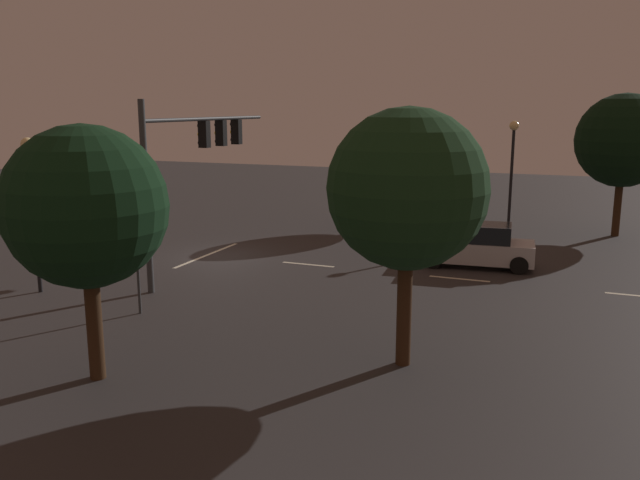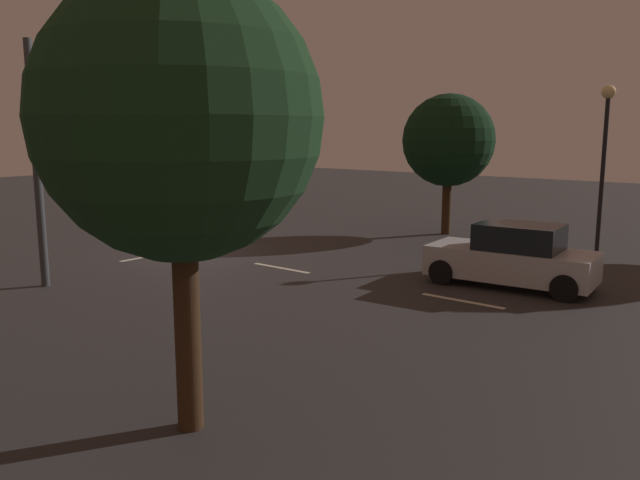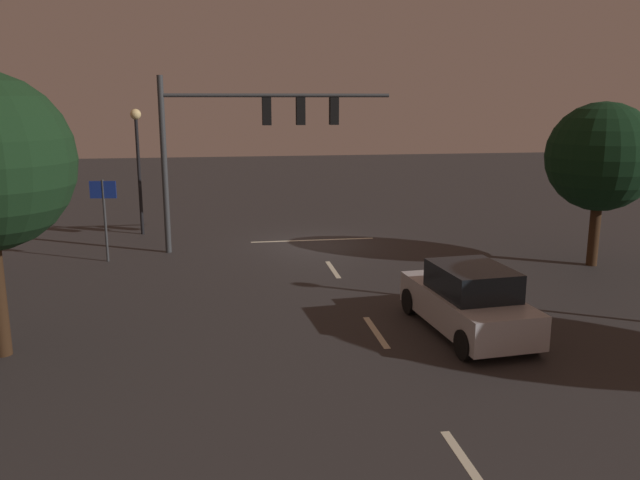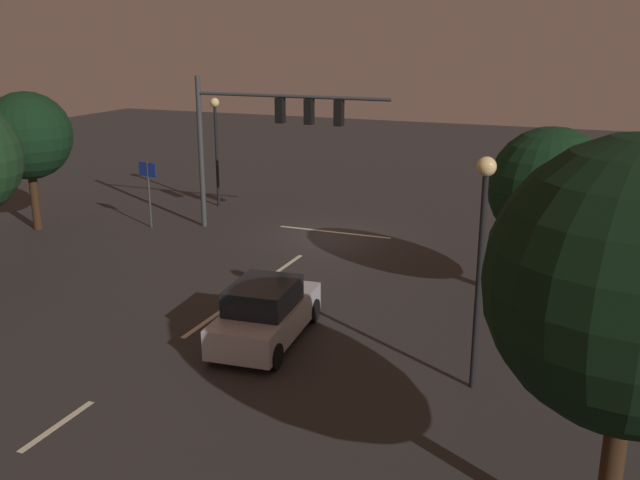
% 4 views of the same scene
% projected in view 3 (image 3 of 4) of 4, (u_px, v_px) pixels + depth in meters
% --- Properties ---
extents(ground_plane, '(80.00, 80.00, 0.00)m').
position_uv_depth(ground_plane, '(315.00, 244.00, 25.44)').
color(ground_plane, '#2D2B2B').
extents(traffic_signal_assembly, '(8.45, 0.47, 6.43)m').
position_uv_depth(traffic_signal_assembly, '(249.00, 127.00, 23.54)').
color(traffic_signal_assembly, '#383A3D').
rests_on(traffic_signal_assembly, ground_plane).
extents(lane_dash_far, '(0.16, 2.20, 0.01)m').
position_uv_depth(lane_dash_far, '(333.00, 269.00, 21.59)').
color(lane_dash_far, beige).
rests_on(lane_dash_far, ground_plane).
extents(lane_dash_mid, '(0.16, 2.20, 0.01)m').
position_uv_depth(lane_dash_mid, '(376.00, 332.00, 15.80)').
color(lane_dash_mid, beige).
rests_on(lane_dash_mid, ground_plane).
extents(lane_dash_near, '(0.16, 2.20, 0.01)m').
position_uv_depth(lane_dash_near, '(469.00, 467.00, 10.01)').
color(lane_dash_near, beige).
rests_on(lane_dash_near, ground_plane).
extents(stop_bar, '(5.00, 0.16, 0.01)m').
position_uv_depth(stop_bar, '(313.00, 240.00, 26.05)').
color(stop_bar, beige).
rests_on(stop_bar, ground_plane).
extents(car_approaching, '(2.23, 4.49, 1.70)m').
position_uv_depth(car_approaching, '(468.00, 301.00, 15.65)').
color(car_approaching, '#B7B7BC').
rests_on(car_approaching, ground_plane).
extents(street_lamp_right_kerb, '(0.44, 0.44, 5.21)m').
position_uv_depth(street_lamp_right_kerb, '(138.00, 148.00, 26.47)').
color(street_lamp_right_kerb, black).
rests_on(street_lamp_right_kerb, ground_plane).
extents(route_sign, '(0.90, 0.17, 2.89)m').
position_uv_depth(route_sign, '(104.00, 203.00, 22.25)').
color(route_sign, '#383A3D').
rests_on(route_sign, ground_plane).
extents(tree_left_far, '(3.62, 3.62, 5.53)m').
position_uv_depth(tree_left_far, '(601.00, 157.00, 21.36)').
color(tree_left_far, '#382314').
rests_on(tree_left_far, ground_plane).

